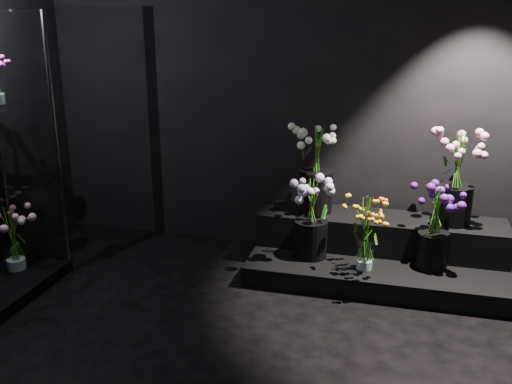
% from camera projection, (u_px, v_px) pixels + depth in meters
% --- Properties ---
extents(floor, '(4.00, 4.00, 0.00)m').
position_uv_depth(floor, '(194.00, 371.00, 3.32)').
color(floor, black).
rests_on(floor, ground).
extents(wall_back, '(4.00, 0.00, 4.00)m').
position_uv_depth(wall_back, '(274.00, 87.00, 4.74)').
color(wall_back, black).
rests_on(wall_back, floor).
extents(display_riser, '(1.95, 0.87, 0.43)m').
position_uv_depth(display_riser, '(377.00, 252.00, 4.52)').
color(display_riser, black).
rests_on(display_riser, floor).
extents(bouquet_orange_bells, '(0.36, 0.36, 0.56)m').
position_uv_depth(bouquet_orange_bells, '(366.00, 233.00, 4.17)').
color(bouquet_orange_bells, white).
rests_on(bouquet_orange_bells, display_riser).
extents(bouquet_lilac, '(0.39, 0.39, 0.62)m').
position_uv_depth(bouquet_lilac, '(311.00, 213.00, 4.37)').
color(bouquet_lilac, black).
rests_on(bouquet_lilac, display_riser).
extents(bouquet_purple, '(0.35, 0.35, 0.63)m').
position_uv_depth(bouquet_purple, '(435.00, 224.00, 4.17)').
color(bouquet_purple, black).
rests_on(bouquet_purple, display_riser).
extents(bouquet_cream_roses, '(0.49, 0.49, 0.70)m').
position_uv_depth(bouquet_cream_roses, '(317.00, 163.00, 4.56)').
color(bouquet_cream_roses, black).
rests_on(bouquet_cream_roses, display_riser).
extents(bouquet_pink_roses, '(0.41, 0.41, 0.73)m').
position_uv_depth(bouquet_pink_roses, '(457.00, 173.00, 4.29)').
color(bouquet_pink_roses, black).
rests_on(bouquet_pink_roses, display_riser).
extents(bouquet_case_base_pink, '(0.41, 0.41, 0.50)m').
position_uv_depth(bouquet_case_base_pink, '(13.00, 238.00, 4.34)').
color(bouquet_case_base_pink, white).
rests_on(bouquet_case_base_pink, display_case).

